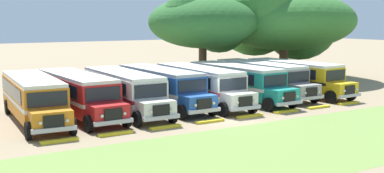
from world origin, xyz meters
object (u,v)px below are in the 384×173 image
parked_bus_slot_3 (161,86)px  parked_bus_slot_7 (295,76)px  parked_bus_slot_5 (237,81)px  parked_bus_slot_0 (34,97)px  parked_bus_slot_6 (262,77)px  parked_bus_slot_2 (124,90)px  broad_shade_tree (204,21)px  secondary_tree (278,18)px  parked_bus_slot_4 (200,84)px  parked_bus_slot_1 (78,93)px

parked_bus_slot_3 → parked_bus_slot_7: (12.76, -0.59, 0.00)m
parked_bus_slot_5 → parked_bus_slot_7: same height
parked_bus_slot_0 → parked_bus_slot_6: same height
parked_bus_slot_2 → broad_shade_tree: broad_shade_tree is taller
secondary_tree → parked_bus_slot_6: bearing=-136.2°
parked_bus_slot_7 → parked_bus_slot_5: bearing=-91.7°
parked_bus_slot_3 → secondary_tree: size_ratio=0.64×
parked_bus_slot_3 → parked_bus_slot_4: same height
secondary_tree → parked_bus_slot_1: bearing=-159.0°
parked_bus_slot_6 → secondary_tree: bearing=133.1°
parked_bus_slot_2 → parked_bus_slot_7: same height
parked_bus_slot_4 → broad_shade_tree: broad_shade_tree is taller
broad_shade_tree → parked_bus_slot_7: bearing=-71.0°
parked_bus_slot_2 → parked_bus_slot_6: (12.84, 0.65, 0.00)m
parked_bus_slot_3 → parked_bus_slot_5: bearing=82.9°
parked_bus_slot_7 → secondary_tree: bearing=143.5°
parked_bus_slot_5 → secondary_tree: 17.66m
parked_bus_slot_3 → secondary_tree: bearing=115.6°
secondary_tree → broad_shade_tree: bearing=-175.6°
parked_bus_slot_6 → secondary_tree: size_ratio=0.64×
parked_bus_slot_6 → broad_shade_tree: size_ratio=0.97×
parked_bus_slot_3 → parked_bus_slot_0: bearing=-88.7°
broad_shade_tree → parked_bus_slot_2: bearing=-143.0°
parked_bus_slot_0 → parked_bus_slot_3: same height
parked_bus_slot_0 → parked_bus_slot_3: bearing=95.3°
parked_bus_slot_7 → broad_shade_tree: size_ratio=0.98×
parked_bus_slot_5 → parked_bus_slot_6: (3.20, 0.85, 0.00)m
parked_bus_slot_0 → parked_bus_slot_7: (22.08, -0.24, 0.00)m
parked_bus_slot_1 → parked_bus_slot_7: (19.15, -0.38, 0.00)m
parked_bus_slot_5 → parked_bus_slot_1: bearing=-95.3°
parked_bus_slot_1 → parked_bus_slot_2: 3.21m
parked_bus_slot_5 → broad_shade_tree: 11.19m
parked_bus_slot_1 → parked_bus_slot_2: (3.19, -0.30, 0.00)m
parked_bus_slot_5 → parked_bus_slot_6: same height
parked_bus_slot_2 → secondary_tree: 25.63m
parked_bus_slot_0 → parked_bus_slot_5: (15.76, -0.35, 0.00)m
parked_bus_slot_1 → secondary_tree: size_ratio=0.64×
parked_bus_slot_0 → parked_bus_slot_5: 15.77m
parked_bus_slot_2 → secondary_tree: secondary_tree is taller
parked_bus_slot_1 → parked_bus_slot_5: (12.83, -0.49, 0.00)m
parked_bus_slot_3 → parked_bus_slot_6: size_ratio=1.00×
parked_bus_slot_1 → parked_bus_slot_2: same height
parked_bus_slot_1 → parked_bus_slot_6: (16.03, 0.35, 0.00)m
parked_bus_slot_2 → parked_bus_slot_1: bearing=-94.4°
secondary_tree → parked_bus_slot_2: bearing=-155.8°
broad_shade_tree → parked_bus_slot_6: bearing=-88.8°
parked_bus_slot_1 → broad_shade_tree: 18.92m
parked_bus_slot_1 → parked_bus_slot_7: bearing=87.1°
parked_bus_slot_3 → parked_bus_slot_5: 6.47m
parked_bus_slot_7 → secondary_tree: (6.96, 10.40, 5.02)m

